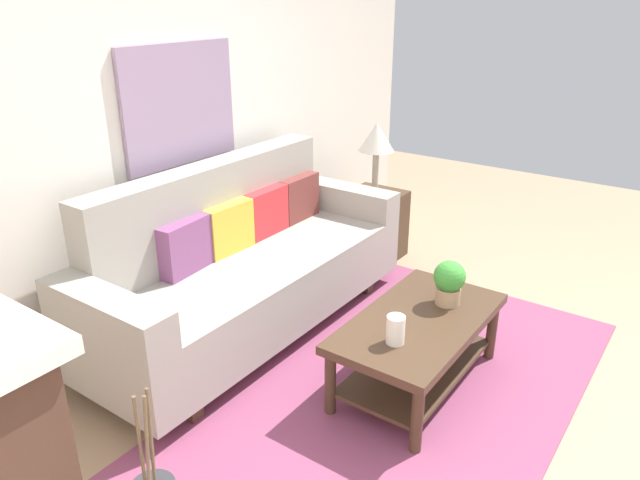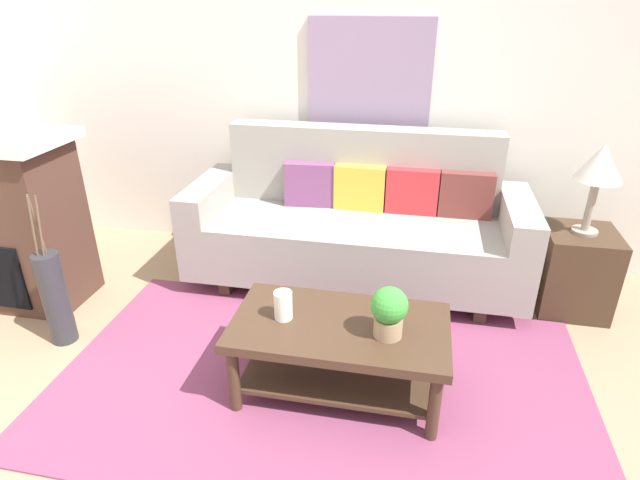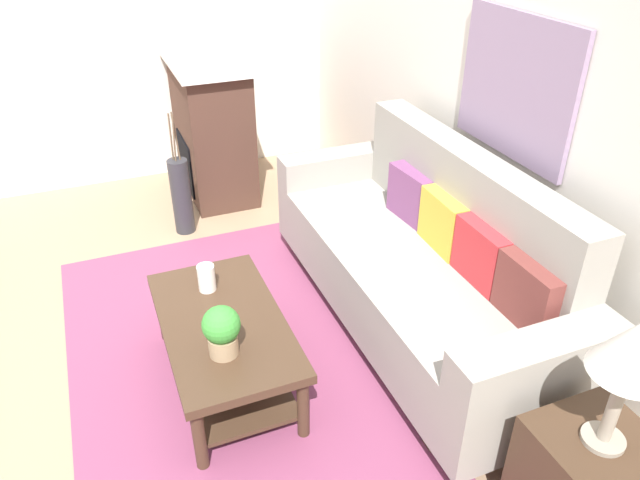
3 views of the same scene
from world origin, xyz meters
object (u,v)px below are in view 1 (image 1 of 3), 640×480
at_px(throw_pillow_mustard, 228,228).
at_px(throw_pillow_maroon, 298,198).
at_px(throw_pillow_plum, 185,247).
at_px(table_lamp, 376,140).
at_px(side_table, 373,225).
at_px(framed_painting, 181,105).
at_px(coffee_table, 418,336).
at_px(tabletop_vase, 396,330).
at_px(throw_pillow_crimson, 265,212).
at_px(couch, 245,268).
at_px(potted_plant_tabletop, 449,281).

height_order(throw_pillow_mustard, throw_pillow_maroon, same).
relative_size(throw_pillow_plum, table_lamp, 0.63).
relative_size(side_table, framed_painting, 0.63).
relative_size(throw_pillow_maroon, coffee_table, 0.33).
height_order(tabletop_vase, side_table, tabletop_vase).
distance_m(throw_pillow_maroon, table_lamp, 0.83).
distance_m(throw_pillow_plum, table_lamp, 1.87).
height_order(tabletop_vase, framed_painting, framed_painting).
xyz_separation_m(throw_pillow_crimson, throw_pillow_maroon, (0.37, 0.00, 0.00)).
bearing_deg(couch, throw_pillow_plum, 161.22).
xyz_separation_m(throw_pillow_plum, framed_painting, (0.37, 0.34, 0.74)).
bearing_deg(couch, throw_pillow_mustard, 90.00).
distance_m(side_table, framed_painting, 1.94).
bearing_deg(tabletop_vase, couch, 79.97).
bearing_deg(throw_pillow_plum, throw_pillow_mustard, 0.00).
height_order(throw_pillow_mustard, potted_plant_tabletop, throw_pillow_mustard).
bearing_deg(throw_pillow_crimson, framed_painting, 137.15).
bearing_deg(throw_pillow_maroon, table_lamp, -16.64).
height_order(throw_pillow_maroon, side_table, throw_pillow_maroon).
distance_m(couch, table_lamp, 1.57).
distance_m(throw_pillow_mustard, framed_painting, 0.82).
relative_size(side_table, table_lamp, 0.98).
relative_size(throw_pillow_crimson, framed_painting, 0.41).
height_order(throw_pillow_plum, tabletop_vase, throw_pillow_plum).
distance_m(coffee_table, framed_painting, 2.00).
relative_size(tabletop_vase, table_lamp, 0.27).
xyz_separation_m(couch, throw_pillow_crimson, (0.37, 0.12, 0.25)).
relative_size(throw_pillow_maroon, potted_plant_tabletop, 1.37).
bearing_deg(couch, side_table, -3.66).
distance_m(throw_pillow_mustard, potted_plant_tabletop, 1.42).
distance_m(potted_plant_tabletop, side_table, 1.66).
bearing_deg(throw_pillow_plum, couch, -18.78).
distance_m(throw_pillow_maroon, coffee_table, 1.53).
xyz_separation_m(coffee_table, tabletop_vase, (-0.29, -0.01, 0.19)).
bearing_deg(throw_pillow_crimson, side_table, -11.25).
relative_size(throw_pillow_plum, framed_painting, 0.41).
distance_m(throw_pillow_mustard, coffee_table, 1.38).
xyz_separation_m(throw_pillow_maroon, tabletop_vase, (-0.95, -1.34, -0.17)).
bearing_deg(side_table, potted_plant_tabletop, -134.64).
relative_size(tabletop_vase, framed_painting, 0.17).
bearing_deg(table_lamp, tabletop_vase, -146.42).
relative_size(coffee_table, tabletop_vase, 7.28).
relative_size(throw_pillow_maroon, framed_painting, 0.41).
distance_m(throw_pillow_mustard, tabletop_vase, 1.36).
xyz_separation_m(coffee_table, table_lamp, (1.39, 1.11, 0.68)).
relative_size(throw_pillow_crimson, tabletop_vase, 2.38).
bearing_deg(throw_pillow_maroon, potted_plant_tabletop, -106.70).
distance_m(throw_pillow_mustard, side_table, 1.54).
xyz_separation_m(coffee_table, potted_plant_tabletop, (0.24, -0.05, 0.26)).
relative_size(throw_pillow_mustard, side_table, 0.64).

